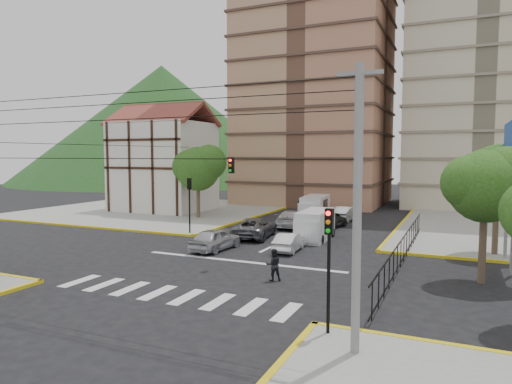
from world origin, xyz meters
The scene contains 26 objects.
ground centered at (0.00, 0.00, 0.00)m, with size 160.00×160.00×0.00m, color black.
sidewalk_nw centered at (-20.00, 20.00, 0.07)m, with size 26.00×26.00×0.15m, color gray.
crosswalk_stripes centered at (0.00, -6.00, 0.01)m, with size 12.00×2.40×0.01m, color silver.
stop_line centered at (0.00, 1.20, 0.01)m, with size 13.00×0.40×0.01m, color silver.
tower_tan centered at (-6.00, 36.00, 24.00)m, with size 18.00×16.00×48.00m, color #B17358.
tower_beige centered at (14.00, 40.00, 24.00)m, with size 17.00×16.00×48.00m, color beige.
tudor_building centered at (-19.00, 20.00, 5.25)m, with size 10.80×8.05×12.23m.
distant_hill centered at (-55.00, 70.00, 14.00)m, with size 70.00×70.00×28.00m, color #214717.
park_fence centered at (9.00, 4.50, 0.00)m, with size 0.10×22.50×1.66m, color black, non-canonical shape.
billboard centered at (14.45, 6.00, 6.00)m, with size 0.36×6.20×8.10m.
tree_park_a centered at (13.08, 2.01, 5.01)m, with size 4.41×3.60×6.83m.
tree_park_c centered at (14.09, 9.01, 5.34)m, with size 4.65×3.80×7.25m.
tree_tudor centered at (-11.90, 16.01, 5.22)m, with size 5.39×4.40×7.43m.
traffic_light_se centered at (7.80, -7.80, 3.11)m, with size 0.28×0.22×4.40m.
traffic_light_nw centered at (-7.80, 7.80, 3.11)m, with size 0.28×0.22×4.40m.
traffic_light_hanging centered at (0.00, -2.04, 5.90)m, with size 18.00×9.12×0.92m.
utility_pole_se centered at (9.00, -9.00, 4.77)m, with size 1.40×0.28×9.00m.
van_right_lane centered at (1.99, 9.68, 1.08)m, with size 2.08×4.97×2.21m.
van_left_lane centered at (-1.18, 20.14, 1.14)m, with size 2.46×5.36×2.35m.
car_silver_front_left centered at (-3.01, 3.44, 0.75)m, with size 1.78×4.42×1.50m, color #BABABF.
car_white_front_right centered at (1.64, 5.17, 0.62)m, with size 1.31×3.75×1.24m, color silver.
car_grey_mid_left centered at (-2.56, 8.90, 0.77)m, with size 2.54×5.51×1.53m, color slate.
car_silver_rear_left centered at (-1.55, 14.77, 0.76)m, with size 2.12×5.22×1.52m, color silver.
car_darkgrey_mid_right centered at (1.61, 15.90, 0.74)m, with size 1.74×4.33×1.47m, color #252427.
car_white_rear_right centered at (1.84, 20.72, 0.71)m, with size 1.51×4.33×1.43m, color silver.
pedestrian_crosswalk centered at (3.35, -1.89, 0.82)m, with size 0.80×0.62×1.64m, color black.
Camera 1 is at (11.87, -23.04, 6.38)m, focal length 32.00 mm.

